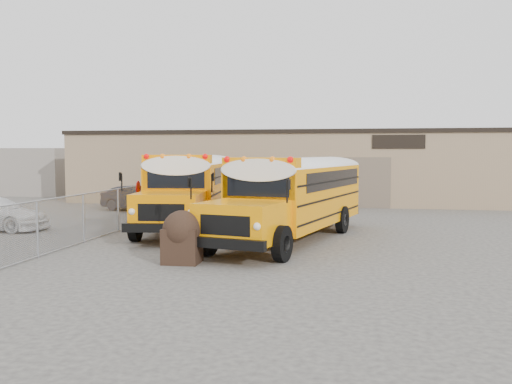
% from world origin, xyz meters
% --- Properties ---
extents(ground, '(120.00, 120.00, 0.00)m').
position_xyz_m(ground, '(0.00, 0.00, 0.00)').
color(ground, '#413E3C').
rests_on(ground, ground).
extents(warehouse, '(30.20, 10.20, 4.67)m').
position_xyz_m(warehouse, '(-0.00, 19.99, 2.37)').
color(warehouse, '#907659').
rests_on(warehouse, ground).
extents(chainlink_fence, '(0.07, 18.07, 1.81)m').
position_xyz_m(chainlink_fence, '(-6.00, 3.00, 0.90)').
color(chainlink_fence, gray).
rests_on(chainlink_fence, ground).
extents(distant_building_left, '(8.00, 6.00, 3.60)m').
position_xyz_m(distant_building_left, '(-22.00, 22.00, 1.80)').
color(distant_building_left, gray).
rests_on(distant_building_left, ground).
extents(school_bus_left, '(3.87, 11.29, 3.24)m').
position_xyz_m(school_bus_left, '(-4.22, 12.05, 1.87)').
color(school_bus_left, orange).
rests_on(school_bus_left, ground).
extents(school_bus_right, '(5.07, 11.12, 3.16)m').
position_xyz_m(school_bus_right, '(2.92, 8.74, 1.83)').
color(school_bus_right, orange).
rests_on(school_bus_right, ground).
extents(tarp_bundle, '(1.16, 1.16, 1.58)m').
position_xyz_m(tarp_bundle, '(-1.32, -2.98, 0.81)').
color(tarp_bundle, black).
rests_on(tarp_bundle, ground).
extents(car_dark, '(4.53, 2.73, 1.41)m').
position_xyz_m(car_dark, '(-8.39, 10.99, 0.70)').
color(car_dark, black).
rests_on(car_dark, ground).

